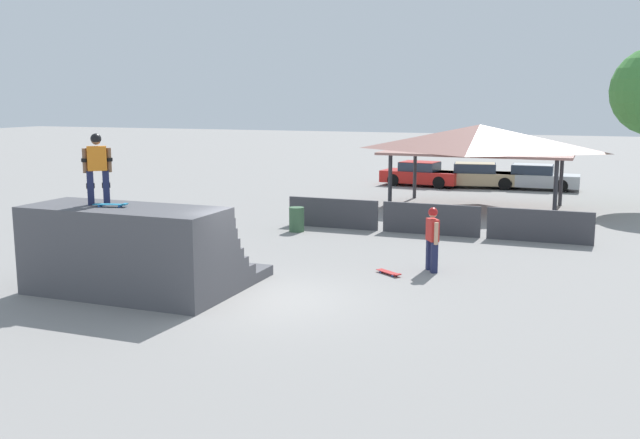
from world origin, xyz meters
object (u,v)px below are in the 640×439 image
object	(u,v)px
skater_on_deck	(97,164)
parked_car_red	(421,174)
bystander_walking	(432,234)
parked_car_tan	(476,176)
trash_bin	(297,219)
parked_car_silver	(534,178)
skateboard_on_ground	(389,272)
skateboard_on_deck	(112,204)

from	to	relation	value
skater_on_deck	parked_car_red	size ratio (longest dim) A/B	0.39
bystander_walking	parked_car_red	size ratio (longest dim) A/B	0.40
parked_car_red	parked_car_tan	xyz separation A→B (m)	(2.85, 0.31, 0.00)
bystander_walking	parked_car_tan	xyz separation A→B (m)	(-1.81, 18.78, -0.41)
bystander_walking	skater_on_deck	bearing A→B (deg)	91.98
trash_bin	parked_car_red	distance (m)	14.50
bystander_walking	parked_car_silver	xyz separation A→B (m)	(1.04, 19.01, -0.41)
parked_car_silver	parked_car_tan	bearing A→B (deg)	-176.03
parked_car_red	parked_car_tan	world-z (taller)	same
trash_bin	skater_on_deck	bearing A→B (deg)	-98.64
skateboard_on_ground	trash_bin	xyz separation A→B (m)	(-4.68, 4.78, 0.37)
trash_bin	parked_car_tan	xyz separation A→B (m)	(3.82, 14.77, 0.18)
skateboard_on_ground	parked_car_tan	bearing A→B (deg)	127.53
parked_car_red	parked_car_silver	xyz separation A→B (m)	(5.71, 0.54, -0.00)
skateboard_on_deck	parked_car_silver	world-z (taller)	skateboard_on_deck
parked_car_red	parked_car_tan	distance (m)	2.87
skater_on_deck	parked_car_silver	xyz separation A→B (m)	(8.00, 23.76, -2.45)
parked_car_tan	skateboard_on_deck	bearing A→B (deg)	-109.54
skateboard_on_deck	parked_car_tan	xyz separation A→B (m)	(4.64, 23.73, -1.54)
bystander_walking	trash_bin	size ratio (longest dim) A/B	2.03
skateboard_on_deck	trash_bin	world-z (taller)	skateboard_on_deck
skater_on_deck	parked_car_silver	bearing A→B (deg)	32.87
skateboard_on_ground	parked_car_silver	world-z (taller)	parked_car_silver
skater_on_deck	skateboard_on_deck	xyz separation A→B (m)	(0.51, -0.20, -0.90)
skateboard_on_ground	parked_car_red	size ratio (longest dim) A/B	0.19
skateboard_on_ground	parked_car_tan	xyz separation A→B (m)	(-0.86, 19.56, 0.55)
skateboard_on_ground	trash_bin	size ratio (longest dim) A/B	0.93
skater_on_deck	parked_car_tan	size ratio (longest dim) A/B	0.35
skater_on_deck	trash_bin	distance (m)	9.23
parked_car_tan	parked_car_silver	size ratio (longest dim) A/B	1.09
parked_car_red	parked_car_tan	bearing A→B (deg)	12.57
skater_on_deck	parked_car_tan	distance (m)	24.20
trash_bin	bystander_walking	bearing A→B (deg)	-35.44
skateboard_on_deck	parked_car_red	world-z (taller)	skateboard_on_deck
skateboard_on_ground	parked_car_red	xyz separation A→B (m)	(-3.72, 19.25, 0.54)
bystander_walking	parked_car_tan	bearing A→B (deg)	-26.79
trash_bin	parked_car_tan	distance (m)	15.26
bystander_walking	parked_car_silver	bearing A→B (deg)	-35.44
skater_on_deck	skateboard_on_ground	xyz separation A→B (m)	(6.01, 3.97, -2.99)
skater_on_deck	parked_car_red	world-z (taller)	skater_on_deck
parked_car_tan	parked_car_silver	world-z (taller)	same
skater_on_deck	skateboard_on_ground	distance (m)	7.80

